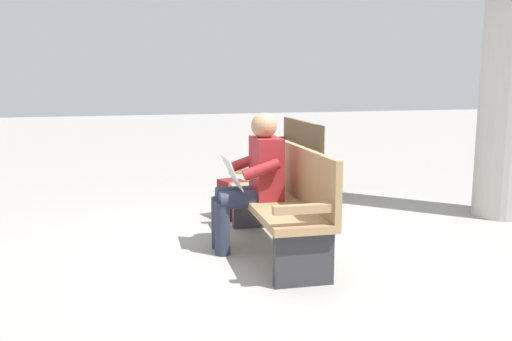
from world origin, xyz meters
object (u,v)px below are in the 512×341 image
object	(u,v)px
bench_near	(283,198)
backpack	(232,200)
person_seated	(253,178)
bench_far	(292,153)

from	to	relation	value
bench_near	backpack	distance (m)	1.25
bench_near	person_seated	world-z (taller)	person_seated
bench_far	backpack	bearing A→B (deg)	146.30
bench_near	bench_far	distance (m)	3.00
backpack	bench_near	bearing A→B (deg)	-173.76
bench_near	backpack	size ratio (longest dim) A/B	4.45
bench_near	bench_far	size ratio (longest dim) A/B	1.00
person_seated	bench_far	size ratio (longest dim) A/B	0.64
bench_far	person_seated	bearing A→B (deg)	158.33
person_seated	backpack	world-z (taller)	person_seated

